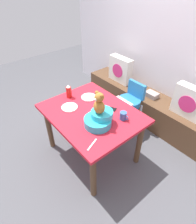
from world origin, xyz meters
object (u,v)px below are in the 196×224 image
at_px(ketchup_bottle, 69,91).
at_px(coffee_mug, 123,116).
at_px(pillow_floral_right, 190,102).
at_px(dining_table, 92,119).
at_px(book_stack, 152,95).
at_px(cell_phone, 110,109).
at_px(pillow_floral_left, 120,70).
at_px(teddy_bear, 99,104).
at_px(infant_seat_teal, 99,119).
at_px(dinner_plate_far, 70,107).
at_px(dinner_plate_near, 89,97).
at_px(highchair, 130,101).

height_order(ketchup_bottle, coffee_mug, ketchup_bottle).
bearing_deg(pillow_floral_right, dining_table, -117.07).
xyz_separation_m(dining_table, ketchup_bottle, (-0.45, -0.03, 0.20)).
xyz_separation_m(pillow_floral_right, book_stack, (-0.60, 0.02, -0.18)).
distance_m(ketchup_bottle, cell_phone, 0.60).
xyz_separation_m(pillow_floral_left, ketchup_bottle, (0.25, -1.22, 0.15)).
bearing_deg(teddy_bear, infant_seat_teal, 90.00).
height_order(dining_table, coffee_mug, coffee_mug).
xyz_separation_m(infant_seat_teal, ketchup_bottle, (-0.67, 0.05, 0.02)).
bearing_deg(teddy_bear, book_stack, 99.74).
bearing_deg(cell_phone, dinner_plate_far, 110.73).
height_order(teddy_bear, dinner_plate_near, teddy_bear).
height_order(book_stack, highchair, highchair).
distance_m(pillow_floral_right, highchair, 0.81).
relative_size(pillow_floral_left, teddy_bear, 1.76).
relative_size(infant_seat_teal, dinner_plate_near, 1.65).
relative_size(pillow_floral_left, highchair, 0.56).
relative_size(pillow_floral_right, highchair, 0.56).
xyz_separation_m(dining_table, highchair, (-0.07, 0.77, -0.11)).
relative_size(infant_seat_teal, ketchup_bottle, 1.78).
xyz_separation_m(pillow_floral_left, teddy_bear, (0.93, -1.26, 0.34)).
bearing_deg(coffee_mug, infant_seat_teal, -111.80).
height_order(dining_table, infant_seat_teal, infant_seat_teal).
xyz_separation_m(ketchup_bottle, cell_phone, (0.54, 0.24, -0.08)).
bearing_deg(dinner_plate_near, dinner_plate_far, -84.96).
relative_size(pillow_floral_right, dinner_plate_near, 2.20).
bearing_deg(teddy_bear, coffee_mug, 68.24).
bearing_deg(highchair, book_stack, 80.06).
bearing_deg(dinner_plate_far, coffee_mug, 31.31).
bearing_deg(book_stack, pillow_floral_left, -178.30).
distance_m(infant_seat_teal, ketchup_bottle, 0.67).
height_order(pillow_floral_left, dinner_plate_far, pillow_floral_left).
distance_m(pillow_floral_right, book_stack, 0.63).
bearing_deg(highchair, pillow_floral_right, 31.48).
bearing_deg(teddy_bear, pillow_floral_left, 126.30).
xyz_separation_m(pillow_floral_right, cell_phone, (-0.51, -0.97, 0.06)).
height_order(pillow_floral_left, dinner_plate_near, pillow_floral_left).
bearing_deg(pillow_floral_left, book_stack, 1.70).
relative_size(pillow_floral_left, infant_seat_teal, 1.33).
xyz_separation_m(ketchup_bottle, dinner_plate_near, (0.18, 0.19, -0.08)).
height_order(pillow_floral_left, cell_phone, pillow_floral_left).
xyz_separation_m(highchair, ketchup_bottle, (-0.38, -0.80, 0.31)).
bearing_deg(highchair, ketchup_bottle, -115.16).
bearing_deg(cell_phone, dining_table, 128.96).
bearing_deg(dining_table, teddy_bear, -17.60).
xyz_separation_m(book_stack, cell_phone, (0.09, -1.00, 0.25)).
bearing_deg(ketchup_bottle, coffee_mug, 15.83).
bearing_deg(book_stack, coffee_mug, -72.19).
distance_m(book_stack, dinner_plate_near, 1.11).
bearing_deg(dinner_plate_near, ketchup_bottle, -132.56).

